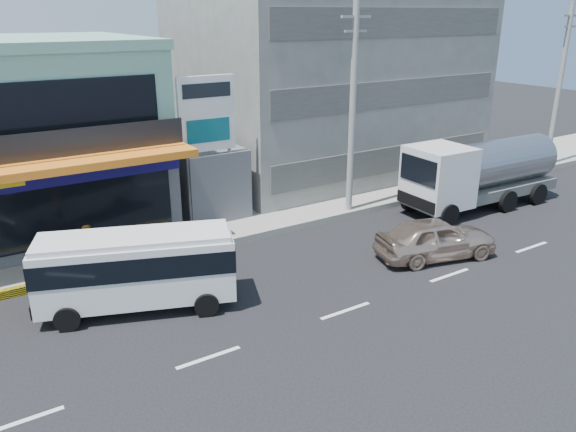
% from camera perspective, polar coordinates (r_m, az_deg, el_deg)
% --- Properties ---
extents(ground, '(120.00, 120.00, 0.00)m').
position_cam_1_polar(ground, '(19.07, 5.85, -9.57)').
color(ground, black).
rests_on(ground, ground).
extents(sidewalk, '(70.00, 5.00, 0.30)m').
position_cam_1_polar(sidewalk, '(28.73, 2.00, 1.24)').
color(sidewalk, gray).
rests_on(sidewalk, ground).
extents(shop_building, '(12.40, 11.70, 8.00)m').
position_cam_1_polar(shop_building, '(27.45, -26.91, 6.53)').
color(shop_building, '#4A4A4F').
rests_on(shop_building, ground).
extents(concrete_building, '(16.00, 12.00, 14.00)m').
position_cam_1_polar(concrete_building, '(34.68, 3.86, 16.01)').
color(concrete_building, gray).
rests_on(concrete_building, ground).
extents(gap_structure, '(3.00, 6.00, 3.50)m').
position_cam_1_polar(gap_structure, '(28.04, -9.38, 3.94)').
color(gap_structure, '#4A4A4F').
rests_on(gap_structure, ground).
extents(satellite_dish, '(1.50, 1.50, 0.15)m').
position_cam_1_polar(satellite_dish, '(26.71, -8.72, 7.21)').
color(satellite_dish, slate).
rests_on(satellite_dish, gap_structure).
extents(billboard, '(2.60, 0.18, 6.90)m').
position_cam_1_polar(billboard, '(24.63, -8.21, 9.38)').
color(billboard, gray).
rests_on(billboard, ground).
extents(utility_pole_near, '(1.60, 0.30, 10.00)m').
position_cam_1_polar(utility_pole_near, '(26.47, 6.57, 10.67)').
color(utility_pole_near, '#999993').
rests_on(utility_pole_near, ground).
extents(utility_pole_far, '(1.60, 0.30, 10.00)m').
position_cam_1_polar(utility_pole_far, '(38.54, 25.84, 11.75)').
color(utility_pole_far, '#999993').
rests_on(utility_pole_far, ground).
extents(minibus, '(6.64, 4.10, 2.65)m').
position_cam_1_polar(minibus, '(19.08, -15.16, -4.85)').
color(minibus, silver).
rests_on(minibus, ground).
extents(sedan, '(5.24, 3.14, 1.67)m').
position_cam_1_polar(sedan, '(23.31, 14.78, -2.20)').
color(sedan, beige).
rests_on(sedan, ground).
extents(tanker_truck, '(8.87, 3.13, 3.46)m').
position_cam_1_polar(tanker_truck, '(29.64, 18.71, 4.22)').
color(tanker_truck, silver).
rests_on(tanker_truck, ground).
extents(motorcycle_rider, '(1.97, 1.06, 2.40)m').
position_cam_1_polar(motorcycle_rider, '(21.36, -19.20, -4.89)').
color(motorcycle_rider, '#56180C').
rests_on(motorcycle_rider, ground).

